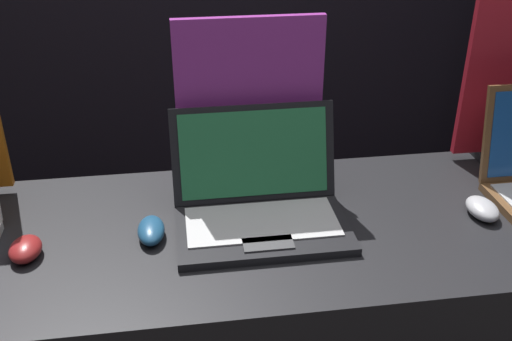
# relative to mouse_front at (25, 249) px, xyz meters

# --- Properties ---
(mouse_front) EXTENTS (0.07, 0.10, 0.04)m
(mouse_front) POSITION_rel_mouse_front_xyz_m (0.00, 0.00, 0.00)
(mouse_front) COLOR maroon
(mouse_front) RESTS_ON display_counter
(laptop_middle) EXTENTS (0.40, 0.31, 0.25)m
(laptop_middle) POSITION_rel_mouse_front_xyz_m (0.52, 0.07, 0.04)
(laptop_middle) COLOR black
(laptop_middle) RESTS_ON display_counter
(mouse_middle) EXTENTS (0.06, 0.11, 0.04)m
(mouse_middle) POSITION_rel_mouse_front_xyz_m (0.27, 0.03, -0.00)
(mouse_middle) COLOR navy
(mouse_middle) RESTS_ON display_counter
(promo_stand_middle) EXTENTS (0.36, 0.07, 0.45)m
(promo_stand_middle) POSITION_rel_mouse_front_xyz_m (0.52, 0.23, 0.19)
(promo_stand_middle) COLOR black
(promo_stand_middle) RESTS_ON display_counter
(mouse_back) EXTENTS (0.07, 0.11, 0.04)m
(mouse_back) POSITION_rel_mouse_front_xyz_m (1.06, 0.01, -0.00)
(mouse_back) COLOR #B2B2B7
(mouse_back) RESTS_ON display_counter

